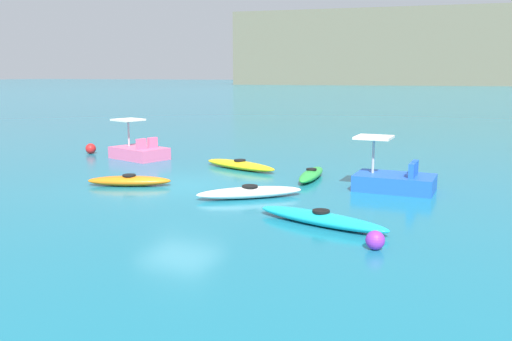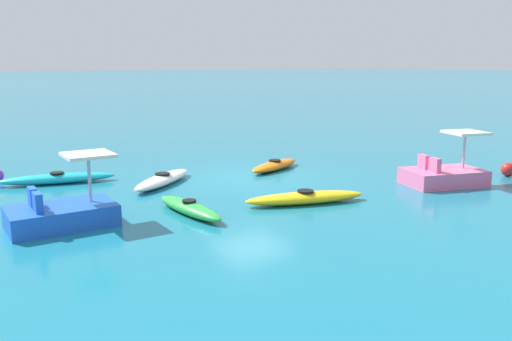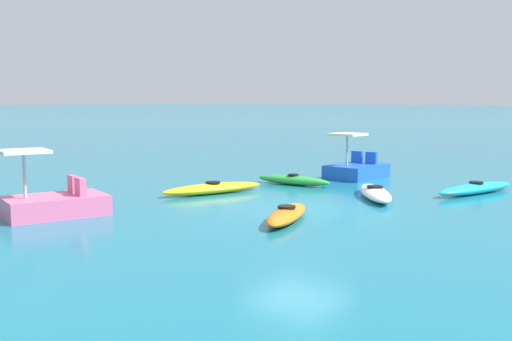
{
  "view_description": "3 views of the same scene",
  "coord_description": "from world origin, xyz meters",
  "px_view_note": "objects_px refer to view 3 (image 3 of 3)",
  "views": [
    {
      "loc": [
        9.2,
        -14.94,
        3.59
      ],
      "look_at": [
        1.72,
        2.36,
        0.23
      ],
      "focal_mm": 37.97,
      "sensor_mm": 36.0,
      "label": 1
    },
    {
      "loc": [
        9.29,
        14.43,
        3.75
      ],
      "look_at": [
        0.51,
        1.08,
        0.5
      ],
      "focal_mm": 36.75,
      "sensor_mm": 36.0,
      "label": 2
    },
    {
      "loc": [
        -12.83,
        -8.98,
        2.87
      ],
      "look_at": [
        1.55,
        2.69,
        0.69
      ],
      "focal_mm": 42.16,
      "sensor_mm": 36.0,
      "label": 3
    }
  ],
  "objects_px": {
    "pedal_boat_pink": "(54,202)",
    "kayak_yellow": "(213,188)",
    "kayak_green": "(293,180)",
    "kayak_white": "(375,193)",
    "kayak_cyan": "(476,188)",
    "kayak_orange": "(287,214)",
    "pedal_boat_blue": "(356,169)"
  },
  "relations": [
    {
      "from": "kayak_green",
      "to": "kayak_orange",
      "type": "bearing_deg",
      "value": -145.98
    },
    {
      "from": "kayak_cyan",
      "to": "kayak_orange",
      "type": "distance_m",
      "value": 7.38
    },
    {
      "from": "kayak_orange",
      "to": "pedal_boat_blue",
      "type": "height_order",
      "value": "pedal_boat_blue"
    },
    {
      "from": "kayak_orange",
      "to": "pedal_boat_blue",
      "type": "distance_m",
      "value": 8.49
    },
    {
      "from": "kayak_green",
      "to": "kayak_orange",
      "type": "distance_m",
      "value": 6.16
    },
    {
      "from": "kayak_yellow",
      "to": "kayak_green",
      "type": "xyz_separation_m",
      "value": [
        3.12,
        -0.81,
        -0.0
      ]
    },
    {
      "from": "kayak_yellow",
      "to": "kayak_white",
      "type": "distance_m",
      "value": 4.89
    },
    {
      "from": "kayak_yellow",
      "to": "kayak_green",
      "type": "distance_m",
      "value": 3.22
    },
    {
      "from": "kayak_orange",
      "to": "kayak_cyan",
      "type": "bearing_deg",
      "value": -15.95
    },
    {
      "from": "kayak_green",
      "to": "kayak_white",
      "type": "bearing_deg",
      "value": -102.6
    },
    {
      "from": "kayak_white",
      "to": "pedal_boat_pink",
      "type": "xyz_separation_m",
      "value": [
        -7.42,
        4.92,
        0.17
      ]
    },
    {
      "from": "kayak_green",
      "to": "pedal_boat_blue",
      "type": "distance_m",
      "value": 3.04
    },
    {
      "from": "pedal_boat_pink",
      "to": "kayak_yellow",
      "type": "bearing_deg",
      "value": -7.0
    },
    {
      "from": "kayak_yellow",
      "to": "kayak_green",
      "type": "bearing_deg",
      "value": -14.58
    },
    {
      "from": "kayak_white",
      "to": "kayak_yellow",
      "type": "bearing_deg",
      "value": 118.55
    },
    {
      "from": "kayak_green",
      "to": "kayak_white",
      "type": "distance_m",
      "value": 3.57
    },
    {
      "from": "kayak_green",
      "to": "kayak_white",
      "type": "relative_size",
      "value": 0.95
    },
    {
      "from": "kayak_white",
      "to": "kayak_orange",
      "type": "xyz_separation_m",
      "value": [
        -4.33,
        0.04,
        0.0
      ]
    },
    {
      "from": "kayak_white",
      "to": "pedal_boat_pink",
      "type": "relative_size",
      "value": 1.08
    },
    {
      "from": "pedal_boat_blue",
      "to": "pedal_boat_pink",
      "type": "relative_size",
      "value": 0.9
    },
    {
      "from": "kayak_cyan",
      "to": "pedal_boat_blue",
      "type": "distance_m",
      "value": 4.82
    },
    {
      "from": "kayak_cyan",
      "to": "pedal_boat_pink",
      "type": "xyz_separation_m",
      "value": [
        -10.19,
        6.91,
        0.17
      ]
    },
    {
      "from": "kayak_cyan",
      "to": "kayak_white",
      "type": "height_order",
      "value": "same"
    },
    {
      "from": "kayak_cyan",
      "to": "kayak_green",
      "type": "bearing_deg",
      "value": 109.92
    },
    {
      "from": "kayak_yellow",
      "to": "kayak_cyan",
      "type": "bearing_deg",
      "value": -50.93
    },
    {
      "from": "pedal_boat_pink",
      "to": "kayak_orange",
      "type": "bearing_deg",
      "value": -57.65
    },
    {
      "from": "kayak_cyan",
      "to": "pedal_boat_blue",
      "type": "relative_size",
      "value": 1.46
    },
    {
      "from": "pedal_boat_pink",
      "to": "kayak_green",
      "type": "bearing_deg",
      "value": -9.93
    },
    {
      "from": "pedal_boat_blue",
      "to": "pedal_boat_pink",
      "type": "height_order",
      "value": "same"
    },
    {
      "from": "kayak_white",
      "to": "pedal_boat_pink",
      "type": "bearing_deg",
      "value": 146.44
    },
    {
      "from": "kayak_white",
      "to": "kayak_green",
      "type": "bearing_deg",
      "value": 77.4
    },
    {
      "from": "kayak_yellow",
      "to": "kayak_white",
      "type": "height_order",
      "value": "same"
    }
  ]
}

